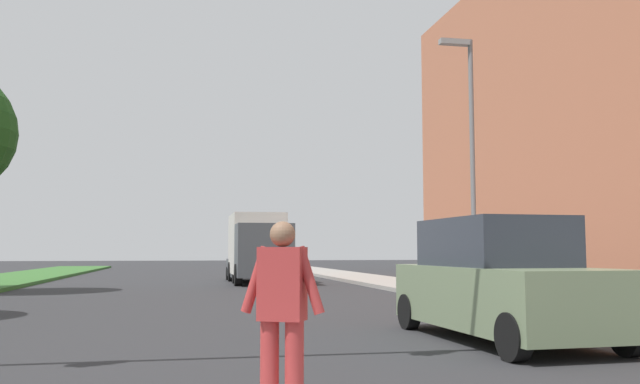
# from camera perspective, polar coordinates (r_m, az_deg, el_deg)

# --- Properties ---
(ground_plane) EXTENTS (140.00, 140.00, 0.00)m
(ground_plane) POSITION_cam_1_polar(r_m,az_deg,el_deg) (28.65, -11.71, -7.86)
(ground_plane) COLOR #2D2D30
(sidewalk_right) EXTENTS (3.00, 64.00, 0.15)m
(sidewalk_right) POSITION_cam_1_polar(r_m,az_deg,el_deg) (28.02, 6.58, -7.84)
(sidewalk_right) COLOR #9E9991
(sidewalk_right) RESTS_ON ground_plane
(street_lamp_right) EXTENTS (1.02, 0.24, 7.50)m
(street_lamp_right) POSITION_cam_1_polar(r_m,az_deg,el_deg) (19.77, 12.74, 4.23)
(street_lamp_right) COLOR slate
(street_lamp_right) RESTS_ON sidewalk_right
(pedestrian_performer) EXTENTS (0.71, 0.41, 1.69)m
(pedestrian_performer) POSITION_cam_1_polar(r_m,az_deg,el_deg) (5.69, -3.28, -10.17)
(pedestrian_performer) COLOR #B23333
(pedestrian_performer) RESTS_ON ground_plane
(suv_crossing) EXTENTS (2.13, 4.67, 1.97)m
(suv_crossing) POSITION_cam_1_polar(r_m,az_deg,el_deg) (11.17, 15.22, -7.51)
(suv_crossing) COLOR gray
(suv_crossing) RESTS_ON ground_plane
(sedan_midblock) EXTENTS (1.88, 4.49, 1.71)m
(sedan_midblock) POSITION_cam_1_polar(r_m,az_deg,el_deg) (31.52, -6.20, -6.23)
(sedan_midblock) COLOR #474C51
(sedan_midblock) RESTS_ON ground_plane
(truck_box_delivery) EXTENTS (2.40, 6.20, 3.10)m
(truck_box_delivery) POSITION_cam_1_polar(r_m,az_deg,el_deg) (29.75, -5.35, -4.68)
(truck_box_delivery) COLOR #474C51
(truck_box_delivery) RESTS_ON ground_plane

